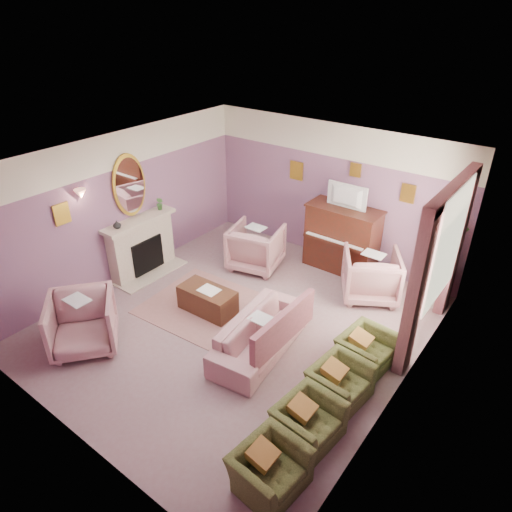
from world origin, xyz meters
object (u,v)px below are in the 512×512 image
Objects in this scene: television at (345,195)px; coffee_table at (208,300)px; olive_chair_a at (270,464)px; olive_chair_d at (367,346)px; piano at (342,239)px; olive_chair_c at (340,378)px; side_table at (434,284)px; floral_armchair_left at (256,245)px; sofa at (262,328)px; floral_armchair_right at (371,273)px; floral_armchair_front at (82,321)px; olive_chair_b at (309,416)px.

television is 0.80× the size of coffee_table.
olive_chair_a is 2.46m from olive_chair_d.
piano is 0.95m from television.
piano reaches higher than coffee_table.
olive_chair_c is (0.00, 1.64, 0.00)m from olive_chair_a.
television is at bearing -179.70° from side_table.
floral_armchair_left is at bearing -145.97° from television.
side_table is (0.24, 3.07, 0.00)m from olive_chair_c.
floral_armchair_left is 3.71m from olive_chair_c.
floral_armchair_right reaches higher than sofa.
television is 0.40× the size of sofa.
olive_chair_b is (3.67, 0.64, -0.15)m from floral_armchair_front.
piano reaches higher than floral_armchair_front.
coffee_table is 3.04m from olive_chair_b.
olive_chair_d is 2.27m from side_table.
olive_chair_b is at bearing -44.14° from floral_armchair_left.
piano is 1.91m from side_table.
sofa reaches higher than olive_chair_a.
piano is at bearing 117.88° from olive_chair_c.
olive_chair_d is (3.67, 2.28, -0.15)m from floral_armchair_front.
olive_chair_c is at bearing -62.12° from piano.
piano is at bearing 112.72° from olive_chair_b.
side_table is at bearing 0.30° from television.
olive_chair_c is (2.78, -0.39, 0.12)m from coffee_table.
side_table is (0.97, 0.55, -0.15)m from floral_armchair_right.
olive_chair_d is (1.44, 0.66, -0.06)m from sofa.
floral_armchair_left is at bearing 135.86° from olive_chair_b.
sofa reaches higher than olive_chair_c.
television is at bearing 118.26° from olive_chair_c.
coffee_table is 3.45m from olive_chair_a.
floral_armchair_left and floral_armchair_front have the same top height.
olive_chair_b is at bearing -93.57° from side_table.
sofa is 2.02× the size of floral_armchair_right.
floral_armchair_left is 1.25× the size of olive_chair_a.
floral_armchair_front is (-2.24, -1.62, 0.09)m from sofa.
floral_armchair_right is (2.05, 2.13, 0.27)m from coffee_table.
coffee_table is at bearing 64.32° from floral_armchair_front.
television is at bearing 65.87° from floral_armchair_front.
olive_chair_a is (1.65, -4.75, -0.30)m from piano.
floral_armchair_right is 1.25× the size of olive_chair_c.
television is 2.01m from floral_armchair_left.
floral_armchair_right is (0.92, -0.54, -1.10)m from television.
floral_armchair_left reaches higher than sofa.
piano is at bearing 90.00° from television.
coffee_table is at bearing 143.86° from olive_chair_a.
sofa is at bearing -50.91° from floral_armchair_left.
sofa is 2.52× the size of olive_chair_b.
floral_armchair_left is at bearing 98.28° from coffee_table.
sofa is at bearing -85.98° from piano.
olive_chair_c reaches higher than coffee_table.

